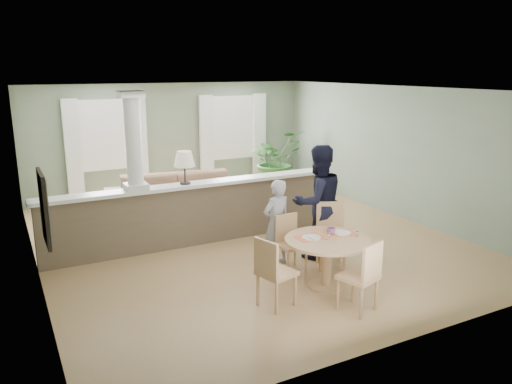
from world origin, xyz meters
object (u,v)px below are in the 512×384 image
chair_side (273,270)px  man_person (318,202)px  dining_table (327,249)px  chair_near (363,274)px  houseplant (275,160)px  chair_far_boy (290,240)px  sofa (179,196)px  child_person (276,223)px  chair_far_man (331,232)px

chair_side → man_person: (1.55, 1.25, 0.41)m
dining_table → chair_near: (-0.04, -0.84, -0.05)m
houseplant → man_person: size_ratio=0.81×
chair_far_boy → chair_near: (0.10, -1.61, 0.04)m
sofa → child_person: size_ratio=2.16×
dining_table → chair_far_man: bearing=50.4°
chair_near → child_person: size_ratio=0.69×
dining_table → child_person: size_ratio=0.87×
child_person → sofa: bearing=-91.7°
dining_table → chair_far_boy: (-0.15, 0.77, -0.10)m
man_person → chair_far_man: bearing=87.5°
chair_side → child_person: child_person is taller
child_person → houseplant: bearing=-129.9°
sofa → chair_far_man: bearing=-62.1°
houseplant → dining_table: size_ratio=1.26×
chair_far_man → chair_side: chair_far_man is taller
chair_near → child_person: child_person is taller
chair_far_boy → chair_near: 1.61m
chair_side → child_person: 1.49m
chair_far_boy → man_person: (0.70, 0.28, 0.45)m
dining_table → chair_far_boy: bearing=100.7°
houseplant → dining_table: 5.98m
chair_side → child_person: (0.78, 1.26, 0.17)m
sofa → dining_table: (0.69, -4.31, 0.14)m
chair_far_man → man_person: 0.56m
houseplant → child_person: size_ratio=1.10×
chair_far_man → chair_side: size_ratio=1.06×
houseplant → child_person: bearing=-119.7°
chair_side → dining_table: bearing=-94.1°
sofa → chair_side: 4.51m
chair_near → sofa: bearing=-100.8°
sofa → chair_far_man: 3.86m
chair_far_man → chair_near: 1.58m
chair_far_boy → child_person: bearing=102.4°
dining_table → chair_far_boy: chair_far_boy is taller
dining_table → chair_far_man: 0.83m
chair_side → chair_far_boy: bearing=-56.3°
houseplant → chair_near: (-2.36, -6.34, -0.23)m
chair_far_boy → chair_far_man: bearing=-10.7°
dining_table → man_person: (0.55, 1.06, 0.36)m
dining_table → chair_near: chair_near is taller
chair_far_man → chair_near: chair_far_man is taller
chair_far_man → chair_near: (-0.57, -1.48, -0.03)m
sofa → man_person: bearing=-59.6°
dining_table → chair_far_boy: 0.79m
houseplant → chair_far_boy: bearing=-117.5°
houseplant → chair_far_man: bearing=-110.2°
dining_table → houseplant: bearing=67.2°
chair_near → child_person: 1.92m
dining_table → sofa: bearing=99.1°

